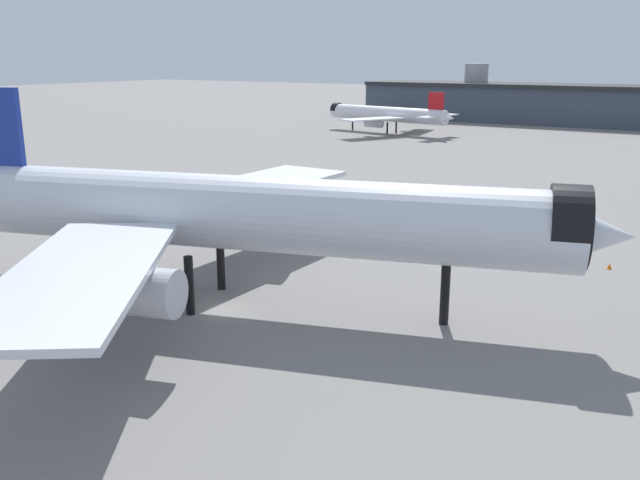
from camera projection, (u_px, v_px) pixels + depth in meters
The scene contains 7 objects.
ground at pixel (224, 310), 61.01m from camera, with size 900.00×900.00×0.00m, color slate.
airliner_near_gate at pixel (230, 214), 60.58m from camera, with size 65.79×58.56×19.22m.
airliner_far_taxiway at pixel (387, 114), 200.00m from camera, with size 45.13×40.75×12.37m.
terminal_building at pixel (613, 106), 218.92m from camera, with size 170.56×26.87×19.47m.
baggage_tug_wing at pixel (347, 204), 100.04m from camera, with size 3.33×2.13×1.85m.
baggage_cart_trailing at pixel (544, 244), 78.84m from camera, with size 2.62×2.82×1.82m.
traffic_cone_wingtip at pixel (609, 266), 72.79m from camera, with size 0.50×0.50×0.63m, color #F2600C.
Camera 1 is at (37.69, -43.94, 22.05)m, focal length 38.23 mm.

